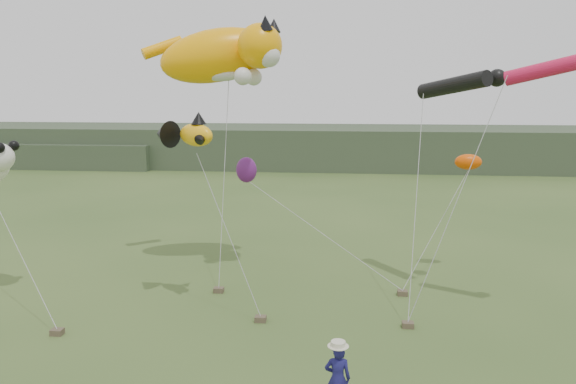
# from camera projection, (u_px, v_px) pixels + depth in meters

# --- Properties ---
(ground) EXTENTS (120.00, 120.00, 0.00)m
(ground) POSITION_uv_depth(u_px,v_px,m) (280.00, 380.00, 15.29)
(ground) COLOR #385123
(ground) RESTS_ON ground
(headland) EXTENTS (90.00, 13.00, 4.00)m
(headland) POSITION_uv_depth(u_px,v_px,m) (300.00, 147.00, 59.00)
(headland) COLOR #2D3D28
(headland) RESTS_ON ground
(festival_attendant) EXTENTS (0.66, 0.45, 1.77)m
(festival_attendant) POSITION_uv_depth(u_px,v_px,m) (338.00, 379.00, 13.63)
(festival_attendant) COLOR #181654
(festival_attendant) RESTS_ON ground
(sandbag_anchors) EXTENTS (11.84, 5.06, 0.20)m
(sandbag_anchors) POSITION_uv_depth(u_px,v_px,m) (273.00, 310.00, 19.90)
(sandbag_anchors) COLOR brown
(sandbag_anchors) RESTS_ON ground
(cat_kite) EXTENTS (6.33, 3.49, 2.98)m
(cat_kite) POSITION_uv_depth(u_px,v_px,m) (226.00, 54.00, 22.95)
(cat_kite) COLOR #FFA302
(cat_kite) RESTS_ON ground
(fish_kite) EXTENTS (2.61, 1.72, 1.26)m
(fish_kite) POSITION_uv_depth(u_px,v_px,m) (184.00, 134.00, 19.39)
(fish_kite) COLOR #FFB30F
(fish_kite) RESTS_ON ground
(tube_kites) EXTENTS (5.12, 5.04, 1.56)m
(tube_kites) POSITION_uv_depth(u_px,v_px,m) (492.00, 79.00, 19.63)
(tube_kites) COLOR black
(tube_kites) RESTS_ON ground
(misc_kites) EXTENTS (10.76, 2.19, 1.62)m
(misc_kites) POSITION_uv_depth(u_px,v_px,m) (327.00, 167.00, 25.10)
(misc_kites) COLOR #E24A02
(misc_kites) RESTS_ON ground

